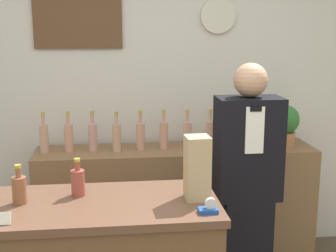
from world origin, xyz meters
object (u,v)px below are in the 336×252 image
Objects in this scene: potted_plant at (284,124)px; paper_bag at (197,168)px; shopkeeper at (247,189)px; tape_dispenser at (209,208)px.

paper_bag is at bearing -127.16° from potted_plant.
shopkeeper is 4.97× the size of potted_plant.
potted_plant is 1.61m from tape_dispenser.
shopkeeper is 0.88m from tape_dispenser.
paper_bag reaches higher than tape_dispenser.
potted_plant is 1.47m from paper_bag.
paper_bag is 0.23m from tape_dispenser.
potted_plant is 3.61× the size of tape_dispenser.
paper_bag is (-0.89, -1.17, 0.04)m from potted_plant.
shopkeeper reaches higher than tape_dispenser.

